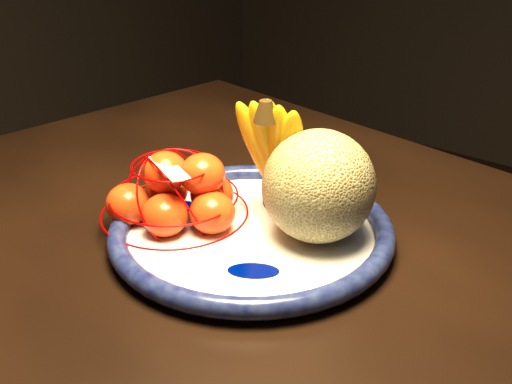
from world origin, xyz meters
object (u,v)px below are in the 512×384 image
Objects in this scene: dining_table at (331,332)px; fruit_bowl at (251,231)px; cantaloupe at (319,186)px; banana_bunch at (277,150)px; mandarin_bag at (178,195)px.

fruit_bowl is at bearing -175.37° from dining_table.
banana_bunch reaches higher than cantaloupe.
banana_bunch reaches higher than dining_table.
dining_table is 6.27× the size of mandarin_bag.
cantaloupe is 0.09m from banana_bunch.
mandarin_bag is at bearing -158.30° from fruit_bowl.
mandarin_bag reaches higher than dining_table.
mandarin_bag is at bearing -154.34° from cantaloupe.
fruit_bowl is 2.02× the size of banana_bunch.
banana_bunch is 0.73× the size of mandarin_bag.
fruit_bowl is 0.11m from cantaloupe.
banana_bunch is 0.15m from mandarin_bag.
banana_bunch reaches higher than mandarin_bag.
dining_table is 4.23× the size of fruit_bowl.
dining_table is 0.17m from fruit_bowl.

